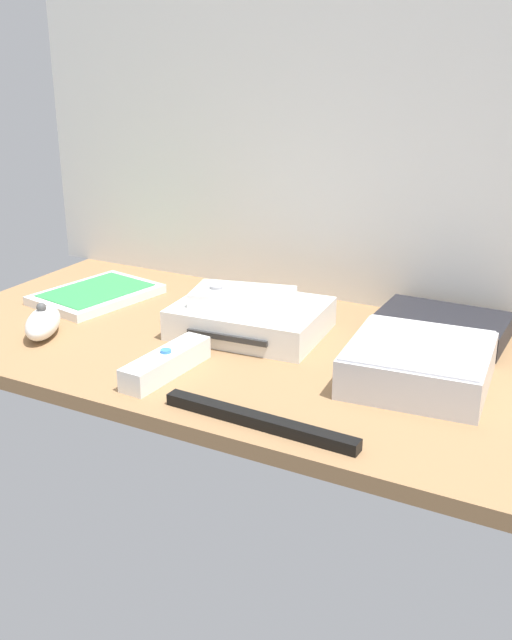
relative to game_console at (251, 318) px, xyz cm
name	(u,v)px	position (x,y,z in cm)	size (l,w,h in cm)	color
ground_plane	(256,353)	(3.25, -4.45, -3.20)	(100.00, 48.00, 2.00)	#936D47
back_wall	(332,98)	(3.25, 20.15, 29.80)	(110.00, 1.20, 64.00)	silver
game_console	(251,318)	(0.00, 0.00, 0.00)	(22.23, 17.79, 4.40)	white
mini_computer	(418,364)	(26.65, -5.46, 0.44)	(18.52, 18.52, 5.30)	silver
game_case	(96,294)	(-29.85, 1.38, -1.44)	(16.85, 21.17, 1.56)	white
network_router	(442,326)	(25.21, 11.29, -0.50)	(18.05, 12.45, 3.40)	black
remote_wand	(166,363)	(-2.62, -17.90, -0.69)	(4.40, 14.97, 3.40)	white
remote_nunchuk	(43,323)	(-25.84, -15.34, -0.16)	(8.58, 10.90, 5.10)	white
remote_classic_pad	(243,297)	(-1.18, -0.24, 3.21)	(15.90, 11.23, 2.40)	white
sensor_bar	(259,421)	(14.37, -24.65, -1.50)	(24.00, 1.80, 1.40)	black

